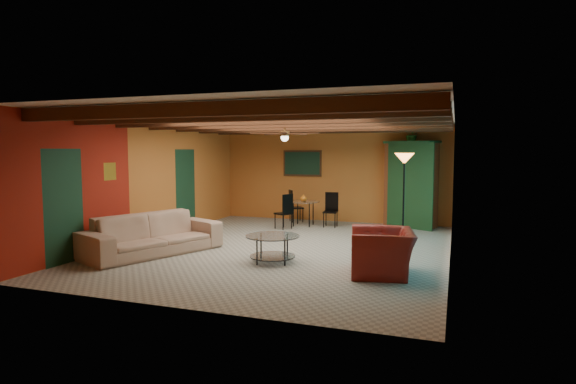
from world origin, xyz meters
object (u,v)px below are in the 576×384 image
at_px(coffee_table, 273,249).
at_px(armoire, 411,185).
at_px(floor_lamp, 404,201).
at_px(potted_plant, 412,134).
at_px(dining_table, 303,209).
at_px(sofa, 153,234).
at_px(armchair, 382,252).
at_px(vase, 303,188).

xyz_separation_m(coffee_table, armoire, (1.98, 4.96, 0.85)).
xyz_separation_m(floor_lamp, potted_plant, (-0.11, 2.93, 1.46)).
bearing_deg(floor_lamp, dining_table, 142.93).
height_order(sofa, armoire, armoire).
bearing_deg(armoire, dining_table, -139.69).
bearing_deg(dining_table, armchair, -57.80).
bearing_deg(vase, armchair, -57.80).
relative_size(armoire, vase, 11.97).
relative_size(armoire, potted_plant, 4.56).
distance_m(armchair, floor_lamp, 2.30).
relative_size(sofa, dining_table, 1.51).
bearing_deg(armchair, armoire, 168.70).
height_order(armoire, vase, armoire).
xyz_separation_m(sofa, coffee_table, (2.45, 0.15, -0.14)).
relative_size(dining_table, potted_plant, 3.64).
xyz_separation_m(coffee_table, vase, (-0.75, 4.18, 0.76)).
bearing_deg(floor_lamp, potted_plant, 92.21).
xyz_separation_m(potted_plant, vase, (-2.73, -0.78, -1.44)).
distance_m(coffee_table, floor_lamp, 3.01).
height_order(sofa, armchair, sofa).
distance_m(armchair, armoire, 5.19).
bearing_deg(dining_table, vase, 0.00).
bearing_deg(armchair, coffee_table, -106.60).
xyz_separation_m(coffee_table, dining_table, (-0.75, 4.18, 0.21)).
height_order(dining_table, vase, vase).
bearing_deg(sofa, vase, 0.96).
height_order(armoire, floor_lamp, armoire).
bearing_deg(potted_plant, sofa, -130.94).
xyz_separation_m(armchair, vase, (-2.74, 4.36, 0.64)).
bearing_deg(armoire, floor_lamp, -63.45).
height_order(coffee_table, vase, vase).
bearing_deg(dining_table, floor_lamp, -37.07).
relative_size(armoire, floor_lamp, 1.12).
height_order(dining_table, floor_lamp, floor_lamp).
distance_m(coffee_table, potted_plant, 5.77).
bearing_deg(dining_table, sofa, -111.45).
relative_size(sofa, armchair, 2.36).
distance_m(potted_plant, vase, 3.18).
relative_size(armchair, dining_table, 0.64).
distance_m(floor_lamp, vase, 3.56).
bearing_deg(coffee_table, potted_plant, 68.24).
distance_m(coffee_table, armoire, 5.40).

